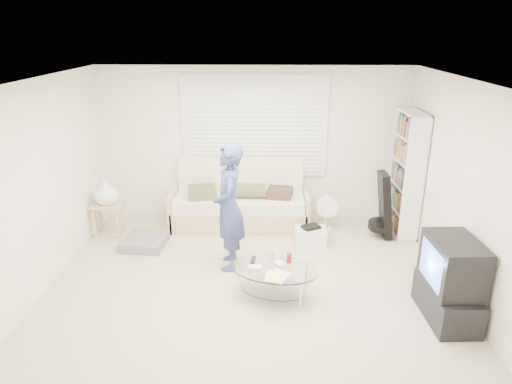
{
  "coord_description": "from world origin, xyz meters",
  "views": [
    {
      "loc": [
        0.2,
        -4.99,
        3.05
      ],
      "look_at": [
        0.07,
        0.3,
        1.13
      ],
      "focal_mm": 32.0,
      "sensor_mm": 36.0,
      "label": 1
    }
  ],
  "objects_px": {
    "futon_sofa": "(240,204)",
    "bookshelf": "(406,174)",
    "tv_unit": "(450,281)",
    "coffee_table": "(274,274)"
  },
  "relations": [
    {
      "from": "futon_sofa",
      "to": "bookshelf",
      "type": "xyz_separation_m",
      "value": [
        2.55,
        -0.21,
        0.6
      ]
    },
    {
      "from": "tv_unit",
      "to": "coffee_table",
      "type": "height_order",
      "value": "tv_unit"
    },
    {
      "from": "tv_unit",
      "to": "futon_sofa",
      "type": "bearing_deg",
      "value": 134.07
    },
    {
      "from": "futon_sofa",
      "to": "tv_unit",
      "type": "xyz_separation_m",
      "value": [
        2.43,
        -2.5,
        0.11
      ]
    },
    {
      "from": "futon_sofa",
      "to": "bookshelf",
      "type": "bearing_deg",
      "value": -4.67
    },
    {
      "from": "futon_sofa",
      "to": "bookshelf",
      "type": "distance_m",
      "value": 2.63
    },
    {
      "from": "futon_sofa",
      "to": "tv_unit",
      "type": "bearing_deg",
      "value": -45.93
    },
    {
      "from": "futon_sofa",
      "to": "bookshelf",
      "type": "relative_size",
      "value": 1.15
    },
    {
      "from": "bookshelf",
      "to": "coffee_table",
      "type": "xyz_separation_m",
      "value": [
        -2.03,
        -1.93,
        -0.64
      ]
    },
    {
      "from": "bookshelf",
      "to": "coffee_table",
      "type": "height_order",
      "value": "bookshelf"
    }
  ]
}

